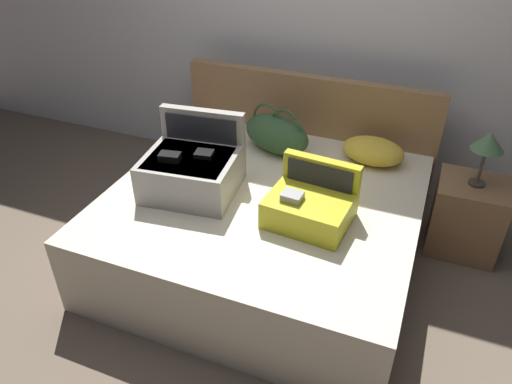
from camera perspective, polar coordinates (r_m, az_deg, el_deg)
name	(u,v)px	position (r m, az deg, el deg)	size (l,w,h in m)	color
ground_plane	(240,299)	(3.03, -1.94, -12.40)	(12.00, 12.00, 0.00)	#6B5B4C
back_wall	(327,15)	(3.77, 8.34, 19.82)	(8.00, 0.10, 2.60)	silver
bed	(264,228)	(3.14, 0.89, -4.22)	(1.85, 1.74, 0.52)	beige
headboard	(307,137)	(3.75, 5.98, 6.47)	(1.89, 0.08, 0.96)	olive
hard_case_large	(192,169)	(2.98, -7.48, 2.74)	(0.59, 0.56, 0.44)	gray
hard_case_medium	(310,205)	(2.73, 6.36, -1.50)	(0.48, 0.42, 0.32)	gold
duffel_bag	(276,134)	(3.40, 2.41, 6.84)	(0.56, 0.40, 0.34)	#2D4C2D
pillow_near_headboard	(373,151)	(3.37, 13.54, 4.69)	(0.42, 0.28, 0.17)	gold
nightstand	(467,216)	(3.53, 23.42, -2.64)	(0.44, 0.40, 0.51)	olive
table_lamp	(488,143)	(3.26, 25.56, 5.17)	(0.20, 0.20, 0.36)	#3F3833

